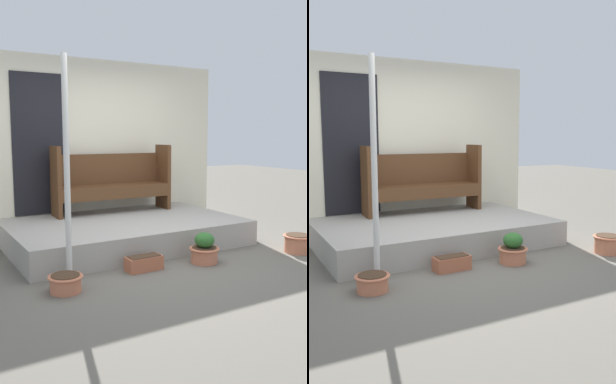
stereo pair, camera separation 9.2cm
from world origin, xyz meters
The scene contains 9 objects.
ground_plane centered at (0.00, 0.00, 0.00)m, with size 24.00×24.00×0.00m, color #666056.
porch_slab centered at (0.03, 0.96, 0.16)m, with size 3.06×1.91×0.33m.
house_wall centered at (-0.01, 1.94, 1.30)m, with size 4.26×0.08×2.60m.
support_post centered at (-1.12, -0.09, 1.13)m, with size 0.06×0.06×2.26m.
bench centered at (0.15, 1.61, 0.83)m, with size 1.78×0.47×1.00m.
flower_pot_left centered at (-1.26, -0.39, 0.09)m, with size 0.34×0.34×0.17m.
flower_pot_middle centered at (0.44, -0.30, 0.16)m, with size 0.35×0.35×0.36m.
flower_pot_right centered at (1.73, -0.54, 0.13)m, with size 0.37×0.37×0.23m.
planter_box_rect centered at (-0.30, -0.19, 0.08)m, with size 0.41×0.18×0.16m.
Camera 2 is at (-2.43, -4.22, 1.48)m, focal length 40.00 mm.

